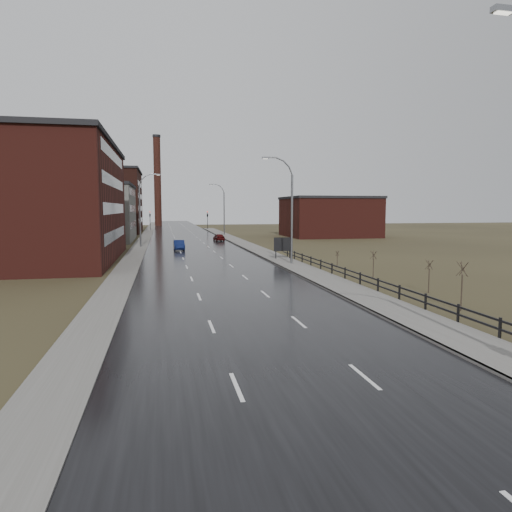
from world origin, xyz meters
name	(u,v)px	position (x,y,z in m)	size (l,w,h in m)	color
ground	(348,441)	(0.00, 0.00, 0.00)	(320.00, 320.00, 0.00)	#2D2819
road	(194,247)	(0.00, 60.00, 0.03)	(14.00, 300.00, 0.06)	black
sidewalk_right	(292,265)	(8.60, 35.00, 0.09)	(3.20, 180.00, 0.18)	#595651
curb_right	(278,266)	(7.08, 35.00, 0.09)	(0.16, 180.00, 0.18)	slate
sidewalk_left	(139,248)	(-8.20, 60.00, 0.06)	(2.40, 260.00, 0.12)	#595651
warehouse_near	(12,202)	(-20.99, 45.00, 6.76)	(22.44, 28.56, 13.50)	#471914
warehouse_mid	(88,212)	(-17.99, 78.00, 5.26)	(16.32, 20.40, 10.50)	slate
warehouse_far	(86,201)	(-22.99, 108.00, 7.76)	(26.52, 24.48, 15.50)	#331611
building_right	(329,217)	(30.30, 82.00, 4.26)	(18.36, 16.32, 8.50)	#471914
smokestack	(157,180)	(-6.00, 150.00, 15.50)	(2.70, 2.70, 30.70)	#331611
streetlight_right_mid	(289,210)	(8.50, 36.00, 5.84)	(3.36, 0.28, 11.35)	slate
streetlight_left	(142,210)	(-7.70, 62.00, 5.84)	(3.36, 0.28, 11.35)	slate
streetlight_right_far	(223,209)	(8.50, 90.00, 5.84)	(3.36, 0.28, 11.35)	slate
guardrail	(383,285)	(10.30, 18.31, 0.71)	(0.10, 53.05, 1.10)	black
shrub_c	(462,285)	(12.51, 12.82, 1.56)	(0.69, 0.72, 2.92)	#382D23
shrub_d	(429,275)	(13.95, 18.45, 1.26)	(0.56, 0.59, 2.38)	#382D23
shrub_e	(373,264)	(13.00, 25.30, 1.28)	(0.57, 0.60, 2.41)	#382D23
shrub_f	(337,259)	(12.83, 33.12, 0.90)	(0.41, 0.43, 1.69)	#382D23
billboard	(283,245)	(9.10, 40.67, 1.77)	(2.20, 0.17, 2.65)	black
traffic_light_left	(150,213)	(-8.00, 120.00, 4.60)	(0.58, 2.73, 5.30)	black
traffic_light_right	(207,213)	(8.00, 120.00, 4.60)	(0.58, 2.73, 5.30)	black
car_near	(179,245)	(-2.36, 55.67, 0.71)	(1.49, 4.29, 1.41)	#0E1847
car_far	(219,237)	(5.50, 72.77, 0.68)	(1.60, 3.98, 1.36)	#440B0B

